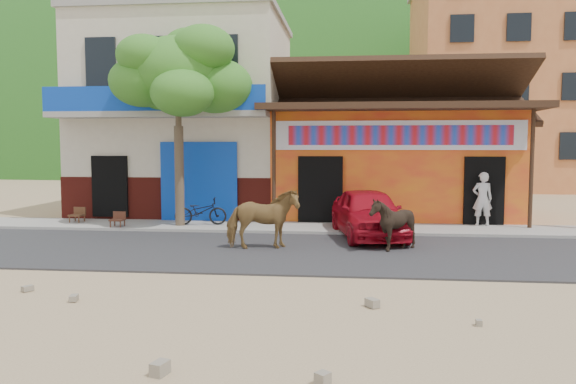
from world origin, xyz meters
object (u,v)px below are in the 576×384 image
object	(u,v)px
cow_tan	(263,219)
cow_dark	(393,224)
pedestrian	(482,199)
cafe_chair_left	(117,213)
tree	(179,126)
red_car	(368,213)
cafe_chair_right	(77,208)
scooter	(201,211)

from	to	relation	value
cow_tan	cow_dark	distance (m)	3.12
cow_tan	pedestrian	distance (m)	7.30
pedestrian	cow_dark	bearing A→B (deg)	51.47
cow_tan	cafe_chair_left	world-z (taller)	cow_tan
tree	cafe_chair_left	world-z (taller)	tree
red_car	cow_dark	bearing A→B (deg)	-85.24
cow_tan	cafe_chair_right	xyz separation A→B (m)	(-6.49, 3.50, -0.22)
tree	cafe_chair_left	distance (m)	3.17
cow_dark	red_car	size ratio (longest dim) A/B	0.32
cow_dark	red_car	distance (m)	1.94
tree	red_car	size ratio (longest dim) A/B	1.52
pedestrian	cafe_chair_left	distance (m)	10.97
tree	pedestrian	size ratio (longest dim) A/B	3.70
tree	cow_tan	xyz separation A→B (m)	(3.02, -3.15, -2.35)
cafe_chair_right	tree	bearing A→B (deg)	-0.83
cow_tan	cafe_chair_right	bearing A→B (deg)	48.50
red_car	cafe_chair_right	bearing A→B (deg)	159.77
cow_tan	pedestrian	size ratio (longest dim) A/B	1.06
cow_dark	cafe_chair_left	bearing A→B (deg)	-107.21
cafe_chair_left	cow_tan	bearing A→B (deg)	-28.65
red_car	pedestrian	distance (m)	4.06
red_car	cafe_chair_left	size ratio (longest dim) A/B	4.77
pedestrian	tree	bearing A→B (deg)	4.15
cow_dark	scooter	size ratio (longest dim) A/B	0.81
scooter	pedestrian	xyz separation A→B (m)	(8.50, 0.75, 0.40)
cow_dark	red_car	xyz separation A→B (m)	(-0.52, 1.87, 0.04)
cow_dark	pedestrian	xyz separation A→B (m)	(2.97, 3.93, 0.25)
tree	scooter	bearing A→B (deg)	14.48
cow_dark	scooter	world-z (taller)	cow_dark
cow_tan	cafe_chair_right	world-z (taller)	cow_tan
scooter	tree	bearing A→B (deg)	95.62
cow_tan	scooter	xyz separation A→B (m)	(-2.42, 3.30, -0.24)
tree	cow_dark	size ratio (longest dim) A/B	4.71
red_car	cafe_chair_right	xyz separation A→B (m)	(-9.08, 1.51, -0.16)
red_car	cafe_chair_right	world-z (taller)	red_car
tree	cow_dark	xyz separation A→B (m)	(6.13, -3.03, -2.44)
tree	scooter	world-z (taller)	tree
cafe_chair_left	pedestrian	bearing A→B (deg)	7.63
red_car	pedestrian	bearing A→B (deg)	19.86
red_car	cafe_chair_right	distance (m)	9.21
cow_tan	scooter	world-z (taller)	cow_tan
cafe_chair_left	cafe_chair_right	world-z (taller)	cafe_chair_right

